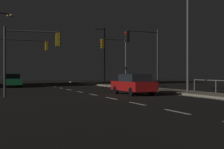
# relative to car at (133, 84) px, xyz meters

# --- Properties ---
(ground_plane) EXTENTS (112.00, 112.00, 0.00)m
(ground_plane) POSITION_rel_car_xyz_m (-2.83, -2.35, -0.82)
(ground_plane) COLOR black
(ground_plane) RESTS_ON ground
(sidewalk_right) EXTENTS (2.81, 77.00, 0.14)m
(sidewalk_right) POSITION_rel_car_xyz_m (4.81, -2.35, -0.75)
(sidewalk_right) COLOR gray
(sidewalk_right) RESTS_ON ground
(lane_markings_center) EXTENTS (0.14, 50.00, 0.01)m
(lane_markings_center) POSITION_rel_car_xyz_m (-2.83, 1.15, -0.82)
(lane_markings_center) COLOR silver
(lane_markings_center) RESTS_ON ground
(lane_edge_line) EXTENTS (0.14, 53.00, 0.01)m
(lane_edge_line) POSITION_rel_car_xyz_m (3.15, 2.65, -0.82)
(lane_edge_line) COLOR silver
(lane_edge_line) RESTS_ON ground
(car) EXTENTS (2.01, 4.48, 1.57)m
(car) POSITION_rel_car_xyz_m (0.00, 0.00, 0.00)
(car) COLOR #B71414
(car) RESTS_ON ground
(car_oncoming) EXTENTS (1.92, 4.44, 1.57)m
(car_oncoming) POSITION_rel_car_xyz_m (-7.74, 17.38, 0.00)
(car_oncoming) COLOR #14592D
(car_oncoming) RESTS_ON ground
(traffic_light_far_right) EXTENTS (3.48, 0.65, 5.41)m
(traffic_light_far_right) POSITION_rel_car_xyz_m (2.50, 3.33, 3.11)
(traffic_light_far_right) COLOR #2D3033
(traffic_light_far_right) RESTS_ON sidewalk_right
(traffic_light_near_left) EXTENTS (5.25, 0.60, 5.29)m
(traffic_light_near_left) POSITION_rel_car_xyz_m (-7.19, 11.99, 2.98)
(traffic_light_near_left) COLOR #38383D
(traffic_light_near_left) RESTS_ON ground
(traffic_light_far_center) EXTENTS (3.25, 0.66, 5.45)m
(traffic_light_far_center) POSITION_rel_car_xyz_m (2.69, 10.91, 3.12)
(traffic_light_far_center) COLOR #4C4C51
(traffic_light_far_center) RESTS_ON sidewalk_right
(traffic_light_overhead_east) EXTENTS (3.95, 0.48, 4.83)m
(traffic_light_overhead_east) POSITION_rel_car_xyz_m (-7.53, 0.69, 2.60)
(traffic_light_overhead_east) COLOR #38383D
(traffic_light_overhead_east) RESTS_ON ground
(street_lamp_mid_block) EXTENTS (1.49, 0.74, 7.72)m
(street_lamp_mid_block) POSITION_rel_car_xyz_m (4.46, 20.20, 3.89)
(street_lamp_mid_block) COLOR #2D3033
(street_lamp_mid_block) RESTS_ON sidewalk_right
(street_lamp_across_street) EXTENTS (1.15, 1.28, 8.40)m
(street_lamp_across_street) POSITION_rel_car_xyz_m (3.75, -1.26, 4.25)
(street_lamp_across_street) COLOR #4C4C51
(street_lamp_across_street) RESTS_ON sidewalk_right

